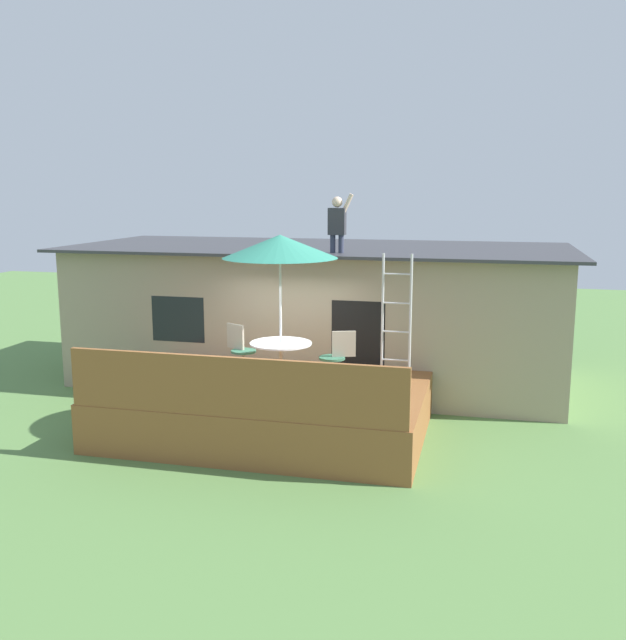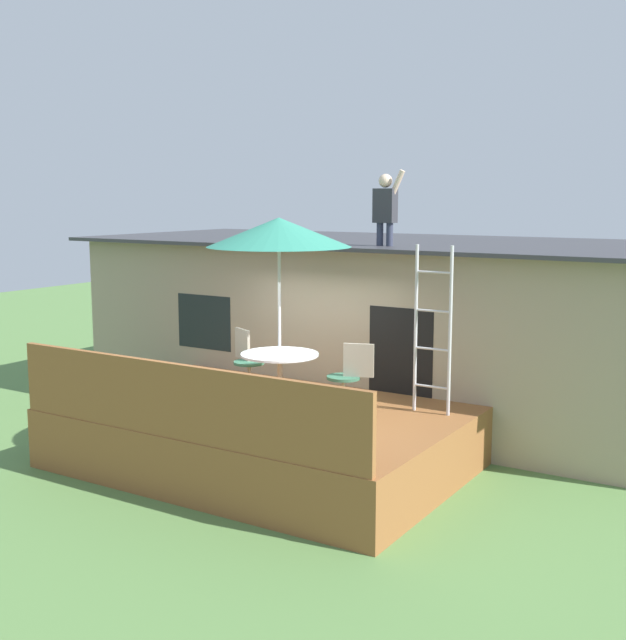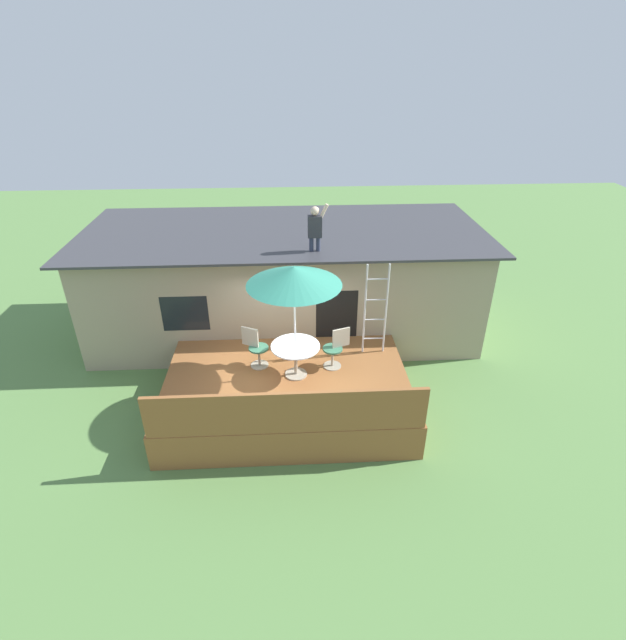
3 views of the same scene
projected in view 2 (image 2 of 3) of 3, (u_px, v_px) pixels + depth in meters
ground_plane at (266, 463)px, 11.06m from camera, size 40.00×40.00×0.00m
house at (387, 324)px, 13.86m from camera, size 10.50×4.50×2.89m
deck at (266, 435)px, 11.00m from camera, size 5.24×3.60×0.80m
deck_railing at (178, 402)px, 9.40m from camera, size 5.14×0.08×0.90m
patio_table at (280, 365)px, 10.79m from camera, size 1.04×1.04×0.74m
patio_umbrella at (279, 232)px, 10.52m from camera, size 1.90×1.90×2.54m
step_ladder at (433, 330)px, 10.47m from camera, size 0.52×0.04×2.20m
person_figure at (386, 204)px, 11.87m from camera, size 0.47×0.20×1.11m
patio_chair_left at (247, 362)px, 11.62m from camera, size 0.59×0.44×0.92m
patio_chair_right at (349, 378)px, 10.60m from camera, size 0.60×0.44×0.92m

